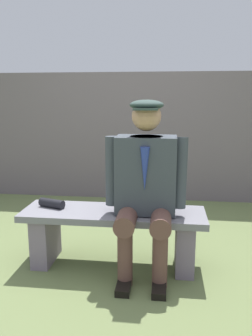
{
  "coord_description": "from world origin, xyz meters",
  "views": [
    {
      "loc": [
        -0.41,
        2.53,
        1.34
      ],
      "look_at": [
        -0.1,
        0.0,
        0.81
      ],
      "focal_mm": 36.35,
      "sensor_mm": 36.0,
      "label": 1
    }
  ],
  "objects": [
    {
      "name": "stadium_wall",
      "position": [
        0.0,
        -1.97,
        0.82
      ],
      "size": [
        12.0,
        0.24,
        1.65
      ],
      "primitive_type": "cube",
      "color": "#62585E",
      "rests_on": "ground"
    },
    {
      "name": "bench",
      "position": [
        0.0,
        0.0,
        0.3
      ],
      "size": [
        1.45,
        0.44,
        0.46
      ],
      "color": "slate",
      "rests_on": "ground"
    },
    {
      "name": "seated_man",
      "position": [
        -0.26,
        0.06,
        0.72
      ],
      "size": [
        0.63,
        0.61,
        1.32
      ],
      "color": "#383F46",
      "rests_on": "ground"
    },
    {
      "name": "ground_plane",
      "position": [
        0.0,
        0.0,
        0.0
      ],
      "size": [
        30.0,
        30.0,
        0.0
      ],
      "primitive_type": "plane",
      "color": "#627143"
    },
    {
      "name": "rolled_magazine",
      "position": [
        0.51,
        -0.03,
        0.49
      ],
      "size": [
        0.23,
        0.13,
        0.07
      ],
      "primitive_type": "cylinder",
      "rotation": [
        0.0,
        1.57,
        -0.32
      ],
      "color": "black",
      "rests_on": "bench"
    }
  ]
}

